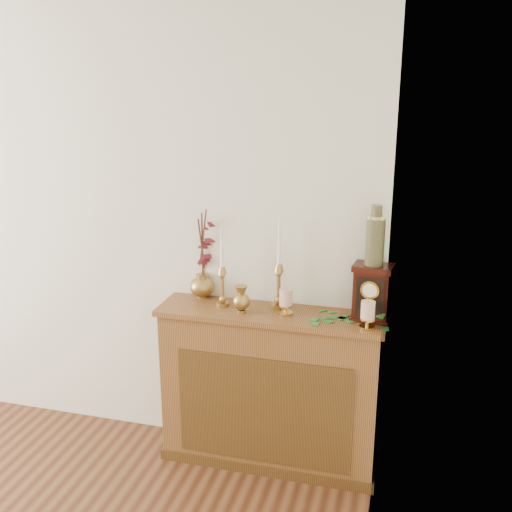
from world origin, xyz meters
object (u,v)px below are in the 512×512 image
(ginger_jar, at_px, (206,257))
(mantel_clock, at_px, (372,293))
(candlestick_left, at_px, (222,280))
(bud_vase, at_px, (241,299))
(ceramic_vase, at_px, (375,239))
(candlestick_center, at_px, (279,279))

(ginger_jar, height_order, mantel_clock, ginger_jar)
(candlestick_left, bearing_deg, bud_vase, -28.76)
(candlestick_left, height_order, ginger_jar, ginger_jar)
(bud_vase, bearing_deg, ceramic_vase, 7.12)
(bud_vase, relative_size, ginger_jar, 0.29)
(candlestick_center, height_order, ginger_jar, ginger_jar)
(mantel_clock, bearing_deg, ceramic_vase, 90.00)
(ceramic_vase, bearing_deg, mantel_clock, -96.70)
(candlestick_left, bearing_deg, mantel_clock, 0.82)
(ginger_jar, height_order, ceramic_vase, ceramic_vase)
(bud_vase, relative_size, mantel_clock, 0.51)
(candlestick_center, xyz_separation_m, ceramic_vase, (0.50, -0.04, 0.27))
(candlestick_left, height_order, mantel_clock, candlestick_left)
(candlestick_center, distance_m, mantel_clock, 0.51)
(candlestick_left, distance_m, candlestick_center, 0.31)
(candlestick_left, xyz_separation_m, ceramic_vase, (0.81, 0.01, 0.29))
(ginger_jar, distance_m, mantel_clock, 0.96)
(candlestick_left, relative_size, bud_vase, 3.04)
(bud_vase, height_order, ginger_jar, ginger_jar)
(bud_vase, bearing_deg, candlestick_left, 151.24)
(candlestick_left, height_order, candlestick_center, candlestick_center)
(candlestick_left, height_order, bud_vase, candlestick_left)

